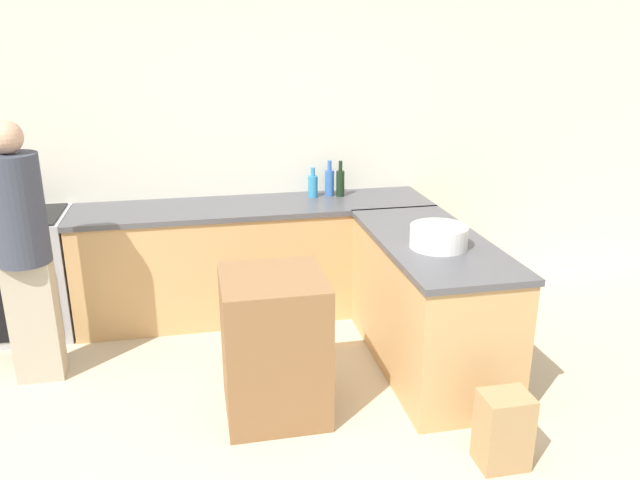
{
  "coord_description": "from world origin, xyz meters",
  "views": [
    {
      "loc": [
        -0.45,
        -2.57,
        2.19
      ],
      "look_at": [
        0.3,
        1.04,
        0.95
      ],
      "focal_mm": 35.0,
      "sensor_mm": 36.0,
      "label": 1
    }
  ],
  "objects_px": {
    "range_oven": "(21,275)",
    "water_bottle_blue": "(329,182)",
    "paper_bag": "(503,430)",
    "mixing_bowl": "(439,237)",
    "dish_soap_bottle": "(313,185)",
    "wine_bottle_dark": "(340,182)",
    "island_table": "(274,345)",
    "person_by_range": "(23,245)"
  },
  "relations": [
    {
      "from": "range_oven",
      "to": "water_bottle_blue",
      "type": "xyz_separation_m",
      "value": [
        2.4,
        0.15,
        0.56
      ]
    },
    {
      "from": "range_oven",
      "to": "paper_bag",
      "type": "relative_size",
      "value": 2.2
    },
    {
      "from": "mixing_bowl",
      "to": "dish_soap_bottle",
      "type": "height_order",
      "value": "dish_soap_bottle"
    },
    {
      "from": "wine_bottle_dark",
      "to": "paper_bag",
      "type": "xyz_separation_m",
      "value": [
        0.34,
        -2.29,
        -0.81
      ]
    },
    {
      "from": "mixing_bowl",
      "to": "wine_bottle_dark",
      "type": "distance_m",
      "value": 1.4
    },
    {
      "from": "island_table",
      "to": "wine_bottle_dark",
      "type": "xyz_separation_m",
      "value": [
        0.77,
        1.55,
        0.59
      ]
    },
    {
      "from": "mixing_bowl",
      "to": "water_bottle_blue",
      "type": "relative_size",
      "value": 1.24
    },
    {
      "from": "range_oven",
      "to": "mixing_bowl",
      "type": "relative_size",
      "value": 2.55
    },
    {
      "from": "island_table",
      "to": "mixing_bowl",
      "type": "bearing_deg",
      "value": 9.99
    },
    {
      "from": "range_oven",
      "to": "dish_soap_bottle",
      "type": "xyz_separation_m",
      "value": [
        2.26,
        0.12,
        0.55
      ]
    },
    {
      "from": "wine_bottle_dark",
      "to": "paper_bag",
      "type": "height_order",
      "value": "wine_bottle_dark"
    },
    {
      "from": "mixing_bowl",
      "to": "paper_bag",
      "type": "relative_size",
      "value": 0.86
    },
    {
      "from": "wine_bottle_dark",
      "to": "dish_soap_bottle",
      "type": "relative_size",
      "value": 1.2
    },
    {
      "from": "mixing_bowl",
      "to": "paper_bag",
      "type": "height_order",
      "value": "mixing_bowl"
    },
    {
      "from": "range_oven",
      "to": "water_bottle_blue",
      "type": "distance_m",
      "value": 2.47
    },
    {
      "from": "mixing_bowl",
      "to": "dish_soap_bottle",
      "type": "distance_m",
      "value": 1.47
    },
    {
      "from": "dish_soap_bottle",
      "to": "paper_bag",
      "type": "relative_size",
      "value": 0.58
    },
    {
      "from": "island_table",
      "to": "water_bottle_blue",
      "type": "xyz_separation_m",
      "value": [
        0.68,
        1.59,
        0.59
      ]
    },
    {
      "from": "dish_soap_bottle",
      "to": "person_by_range",
      "type": "height_order",
      "value": "person_by_range"
    },
    {
      "from": "dish_soap_bottle",
      "to": "person_by_range",
      "type": "relative_size",
      "value": 0.14
    },
    {
      "from": "person_by_range",
      "to": "wine_bottle_dark",
      "type": "bearing_deg",
      "value": 21.06
    },
    {
      "from": "island_table",
      "to": "person_by_range",
      "type": "distance_m",
      "value": 1.69
    },
    {
      "from": "island_table",
      "to": "wine_bottle_dark",
      "type": "height_order",
      "value": "wine_bottle_dark"
    },
    {
      "from": "wine_bottle_dark",
      "to": "dish_soap_bottle",
      "type": "distance_m",
      "value": 0.23
    },
    {
      "from": "island_table",
      "to": "paper_bag",
      "type": "height_order",
      "value": "island_table"
    },
    {
      "from": "range_oven",
      "to": "island_table",
      "type": "xyz_separation_m",
      "value": [
        1.71,
        -1.44,
        -0.02
      ]
    },
    {
      "from": "range_oven",
      "to": "island_table",
      "type": "distance_m",
      "value": 2.24
    },
    {
      "from": "range_oven",
      "to": "island_table",
      "type": "relative_size",
      "value": 1.06
    },
    {
      "from": "mixing_bowl",
      "to": "island_table",
      "type": "bearing_deg",
      "value": -170.01
    },
    {
      "from": "dish_soap_bottle",
      "to": "water_bottle_blue",
      "type": "bearing_deg",
      "value": 9.48
    },
    {
      "from": "island_table",
      "to": "dish_soap_bottle",
      "type": "distance_m",
      "value": 1.75
    },
    {
      "from": "water_bottle_blue",
      "to": "wine_bottle_dark",
      "type": "bearing_deg",
      "value": -25.25
    },
    {
      "from": "range_oven",
      "to": "dish_soap_bottle",
      "type": "bearing_deg",
      "value": 3.14
    },
    {
      "from": "wine_bottle_dark",
      "to": "person_by_range",
      "type": "distance_m",
      "value": 2.39
    },
    {
      "from": "water_bottle_blue",
      "to": "person_by_range",
      "type": "relative_size",
      "value": 0.17
    },
    {
      "from": "paper_bag",
      "to": "island_table",
      "type": "bearing_deg",
      "value": 146.01
    },
    {
      "from": "person_by_range",
      "to": "paper_bag",
      "type": "relative_size",
      "value": 4.07
    },
    {
      "from": "dish_soap_bottle",
      "to": "person_by_range",
      "type": "xyz_separation_m",
      "value": [
        -2.01,
        -0.87,
        -0.08
      ]
    },
    {
      "from": "wine_bottle_dark",
      "to": "person_by_range",
      "type": "relative_size",
      "value": 0.17
    },
    {
      "from": "dish_soap_bottle",
      "to": "person_by_range",
      "type": "distance_m",
      "value": 2.19
    },
    {
      "from": "wine_bottle_dark",
      "to": "range_oven",
      "type": "bearing_deg",
      "value": -177.48
    },
    {
      "from": "mixing_bowl",
      "to": "person_by_range",
      "type": "relative_size",
      "value": 0.21
    }
  ]
}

